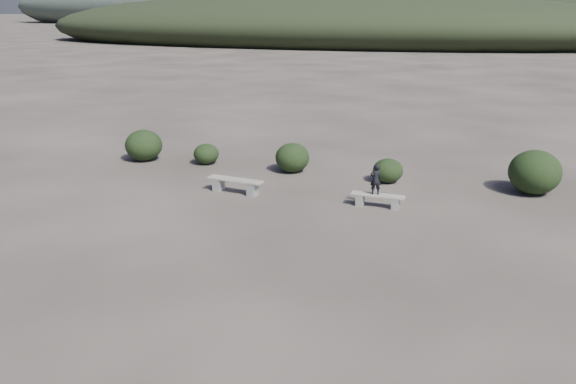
% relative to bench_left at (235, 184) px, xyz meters
% --- Properties ---
extents(ground, '(1200.00, 1200.00, 0.00)m').
position_rel_bench_left_xyz_m(ground, '(3.47, -6.02, -0.29)').
color(ground, '#302A26').
rests_on(ground, ground).
extents(bench_left, '(1.97, 0.58, 0.49)m').
position_rel_bench_left_xyz_m(bench_left, '(0.00, 0.00, 0.00)').
color(bench_left, slate).
rests_on(bench_left, ground).
extents(bench_right, '(1.66, 0.36, 0.41)m').
position_rel_bench_left_xyz_m(bench_right, '(4.74, 0.14, -0.04)').
color(bench_right, slate).
rests_on(bench_right, ground).
extents(seated_person, '(0.41, 0.34, 0.96)m').
position_rel_bench_left_xyz_m(seated_person, '(4.64, 0.14, 0.60)').
color(seated_person, black).
rests_on(seated_person, bench_right).
extents(shrub_a, '(0.99, 0.99, 0.81)m').
position_rel_bench_left_xyz_m(shrub_a, '(-2.61, 3.03, 0.11)').
color(shrub_a, black).
rests_on(shrub_a, ground).
extents(shrub_b, '(1.28, 1.28, 1.10)m').
position_rel_bench_left_xyz_m(shrub_b, '(0.97, 3.06, 0.25)').
color(shrub_b, black).
rests_on(shrub_b, ground).
extents(shrub_c, '(1.07, 1.07, 0.85)m').
position_rel_bench_left_xyz_m(shrub_c, '(4.59, 2.88, 0.13)').
color(shrub_c, black).
rests_on(shrub_c, ground).
extents(shrub_d, '(1.68, 1.68, 1.47)m').
position_rel_bench_left_xyz_m(shrub_d, '(9.35, 3.18, 0.44)').
color(shrub_d, black).
rests_on(shrub_d, ground).
extents(shrub_f, '(1.47, 1.47, 1.25)m').
position_rel_bench_left_xyz_m(shrub_f, '(-5.23, 2.70, 0.33)').
color(shrub_f, black).
rests_on(shrub_f, ground).
extents(mountain_ridges, '(500.00, 400.00, 56.00)m').
position_rel_bench_left_xyz_m(mountain_ridges, '(-4.01, 333.04, 10.54)').
color(mountain_ridges, black).
rests_on(mountain_ridges, ground).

